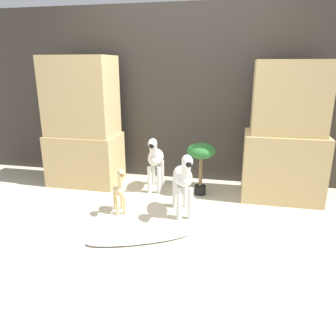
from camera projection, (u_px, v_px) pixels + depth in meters
ground_plane at (159, 225)px, 3.17m from camera, size 14.00×14.00×0.00m
wall_back at (185, 96)px, 4.21m from camera, size 6.40×0.08×2.20m
rock_pillar_left at (83, 125)px, 4.09m from camera, size 0.88×0.56×1.59m
rock_pillar_right at (286, 137)px, 3.62m from camera, size 0.88×0.56×1.54m
zebra_right at (183, 178)px, 3.28m from camera, size 0.31×0.56×0.69m
zebra_left at (155, 159)px, 3.95m from camera, size 0.23×0.56×0.69m
giraffe_figurine at (119, 188)px, 3.35m from camera, size 0.25×0.33×0.52m
potted_palm_front at (201, 155)px, 3.78m from camera, size 0.33×0.33×0.63m
surfboard at (139, 238)px, 2.90m from camera, size 0.95×0.60×0.08m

